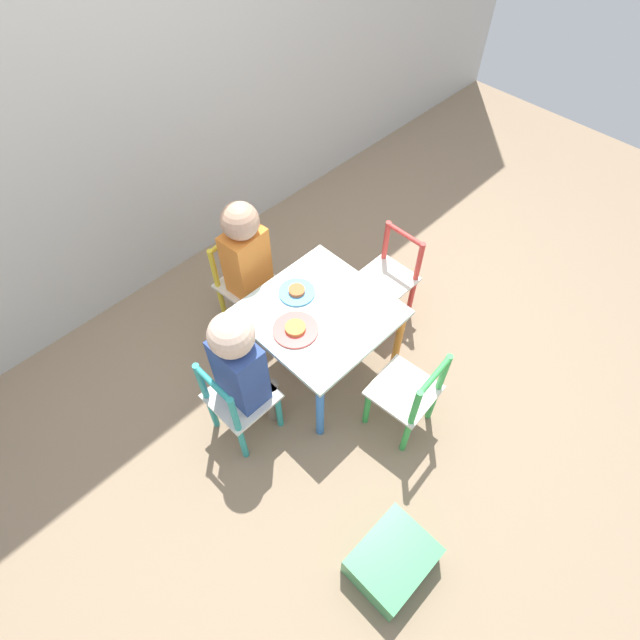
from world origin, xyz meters
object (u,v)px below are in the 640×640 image
Objects in this scene: kids_table at (320,319)px; chair_green at (408,395)px; chair_teal at (238,402)px; child_left at (242,365)px; plate_back at (297,292)px; chair_red at (389,279)px; storage_bin at (392,561)px; child_back at (248,258)px; chair_yellow at (245,284)px; plate_left at (295,329)px.

chair_green is at bearing -85.37° from kids_table.
child_left reaches higher than chair_teal.
child_left reaches higher than plate_back.
chair_red is 1.31m from storage_bin.
kids_table is 0.45m from child_back.
chair_green is 0.65m from storage_bin.
child_back is at bearing -90.00° from chair_yellow.
plate_left is at bearing -107.06° from chair_yellow.
chair_yellow and chair_red have the same top height.
chair_green is (0.09, -0.99, 0.00)m from chair_yellow.
plate_left is at bearing -135.00° from plate_back.
chair_red is at bearing -16.71° from plate_back.
chair_teal is at bearing -141.38° from child_back.
chair_yellow reaches higher than plate_back.
chair_green is 0.67m from plate_back.
child_back reaches higher than plate_left.
chair_green reaches higher than plate_left.
plate_left is at bearing -73.74° from chair_green.
child_left is 0.47m from plate_back.
chair_red is 0.73m from child_back.
child_left is (0.06, 0.00, 0.22)m from chair_teal.
storage_bin is (0.03, -0.86, -0.18)m from chair_teal.
chair_red reaches higher than plate_back.
chair_red is at bearing -0.02° from kids_table.
child_left reaches higher than storage_bin.
child_left is at bearing -160.98° from plate_back.
chair_yellow is at bearing 78.18° from plate_left.
plate_left is 0.99m from storage_bin.
chair_teal is at bearing -89.84° from chair_red.
plate_back is 0.54× the size of storage_bin.
plate_back is (0.04, -0.29, -0.04)m from child_back.
chair_teal is 1.00× the size of chair_red.
chair_red is 0.66× the size of child_back.
child_left is at bearing -137.49° from child_back.
kids_table is 1.16× the size of chair_green.
chair_green is (0.54, -0.49, 0.00)m from chair_teal.
chair_red reaches higher than storage_bin.
chair_green is 0.66× the size of child_left.
chair_green is at bearing 35.61° from storage_bin.
chair_red is (0.46, 0.50, 0.00)m from chair_green.
chair_red is at bearing -90.16° from chair_teal.
child_left is (-0.44, -0.00, 0.11)m from kids_table.
chair_yellow is (0.45, 0.50, 0.00)m from chair_teal.
child_back is at bearing -42.54° from child_left.
plate_left is (-0.10, -0.50, 0.18)m from chair_yellow.
storage_bin is at bearing 30.99° from chair_green.
chair_yellow is at bearing -42.52° from chair_teal.
chair_teal is 1.66× the size of storage_bin.
chair_red reaches higher than kids_table.
chair_yellow is at bearing 72.62° from storage_bin.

